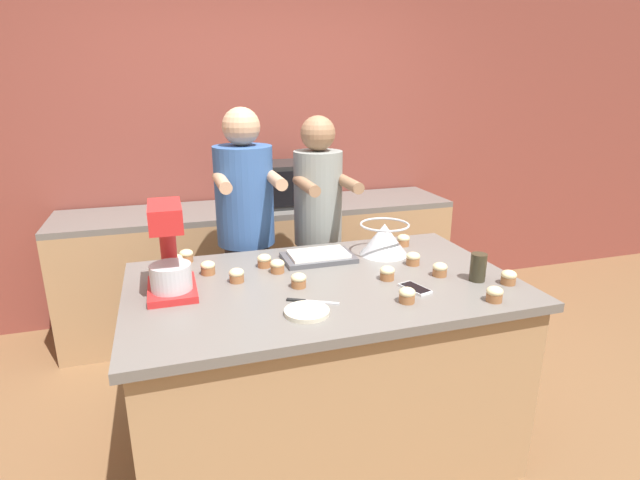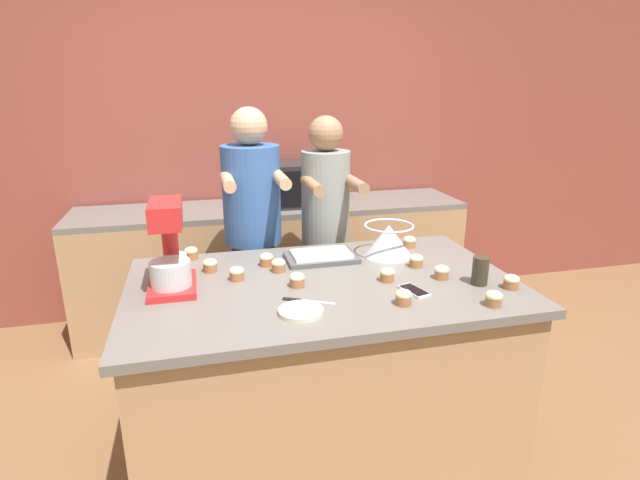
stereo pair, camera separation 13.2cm
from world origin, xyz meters
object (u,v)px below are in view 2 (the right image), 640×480
object	(u,v)px
stand_mixer	(169,252)
drinking_glass	(480,271)
cupcake_3	(297,280)
microwave_oven	(298,183)
cupcake_7	(409,242)
cupcake_11	(387,274)
cupcake_1	(442,272)
cupcake_10	(210,265)
cupcake_8	(237,273)
cupcake_6	(494,298)
cupcake_13	(404,297)
person_right	(326,240)
small_plate	(301,311)
person_left	(254,243)
baking_tray	(321,256)
cell_phone	(414,291)
cupcake_9	(278,265)
knife	(305,301)
cupcake_12	(191,253)
cupcake_0	(180,258)
cupcake_2	(266,259)
mixing_bowl	(388,239)
cupcake_4	(416,261)
cupcake_5	(511,282)

from	to	relation	value
stand_mixer	drinking_glass	world-z (taller)	stand_mixer
cupcake_3	microwave_oven	bearing A→B (deg)	78.19
cupcake_7	cupcake_11	xyz separation A→B (m)	(-0.29, -0.42, 0.00)
cupcake_1	cupcake_10	size ratio (longest dim) A/B	1.00
cupcake_3	cupcake_8	xyz separation A→B (m)	(-0.25, 0.14, 0.00)
cupcake_6	cupcake_13	distance (m)	0.36
cupcake_8	cupcake_13	xyz separation A→B (m)	(0.63, -0.43, 0.00)
person_right	cupcake_3	xyz separation A→B (m)	(-0.33, -0.77, 0.08)
cupcake_6	cupcake_8	bearing A→B (deg)	151.68
small_plate	cupcake_11	bearing A→B (deg)	27.34
drinking_glass	cupcake_3	size ratio (longest dim) A/B	1.88
person_left	baking_tray	bearing A→B (deg)	-57.91
cupcake_1	cupcake_10	world-z (taller)	same
cell_phone	drinking_glass	world-z (taller)	drinking_glass
person_left	cupcake_7	world-z (taller)	person_left
microwave_oven	cupcake_11	size ratio (longest dim) A/B	7.04
stand_mixer	cupcake_1	size ratio (longest dim) A/B	5.77
cupcake_9	baking_tray	bearing A→B (deg)	24.69
baking_tray	knife	xyz separation A→B (m)	(-0.19, -0.47, -0.02)
cupcake_12	cupcake_8	bearing A→B (deg)	-59.55
cupcake_0	person_left	bearing A→B (deg)	41.05
cupcake_3	cupcake_10	world-z (taller)	same
cupcake_2	cupcake_11	world-z (taller)	same
person_left	mixing_bowl	size ratio (longest dim) A/B	6.34
drinking_glass	cupcake_12	size ratio (longest dim) A/B	1.88
drinking_glass	cupcake_2	bearing A→B (deg)	152.42
cupcake_1	cupcake_13	xyz separation A→B (m)	(-0.28, -0.22, 0.00)
cupcake_0	cupcake_11	distance (m)	1.02
microwave_oven	cupcake_9	size ratio (longest dim) A/B	7.04
person_right	knife	distance (m)	0.99
small_plate	cupcake_7	world-z (taller)	cupcake_7
cupcake_11	cupcake_13	xyz separation A→B (m)	(-0.03, -0.25, 0.00)
person_left	cupcake_4	size ratio (longest dim) A/B	23.96
microwave_oven	knife	size ratio (longest dim) A/B	2.37
cupcake_3	cupcake_11	xyz separation A→B (m)	(0.41, -0.04, 0.00)
cupcake_12	cupcake_7	bearing A→B (deg)	-4.66
small_plate	cupcake_4	size ratio (longest dim) A/B	2.61
drinking_glass	cupcake_11	xyz separation A→B (m)	(-0.38, 0.13, -0.03)
cupcake_7	cupcake_13	xyz separation A→B (m)	(-0.32, -0.68, 0.00)
cupcake_7	cupcake_8	distance (m)	0.98
person_left	cupcake_12	size ratio (longest dim) A/B	23.96
person_right	cell_phone	world-z (taller)	person_right
baking_tray	cupcake_5	world-z (taller)	cupcake_5
baking_tray	cupcake_0	bearing A→B (deg)	170.77
person_right	cupcake_8	distance (m)	0.86
drinking_glass	knife	world-z (taller)	drinking_glass
cupcake_5	cupcake_9	distance (m)	1.05
cupcake_8	small_plate	bearing A→B (deg)	-62.70
cupcake_2	cupcake_5	xyz separation A→B (m)	(0.99, -0.54, 0.00)
cupcake_4	cupcake_5	distance (m)	0.45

